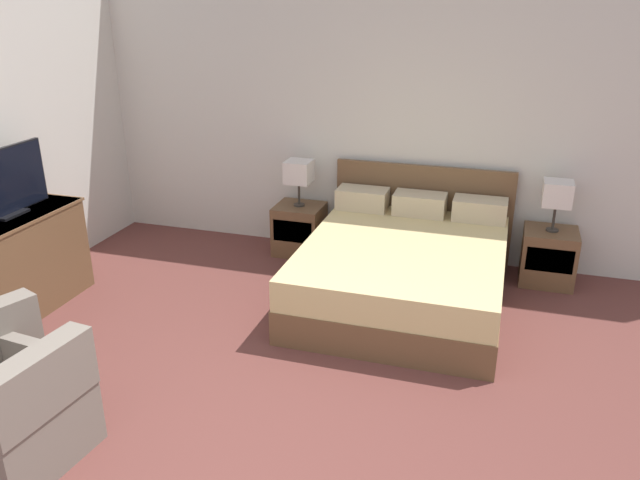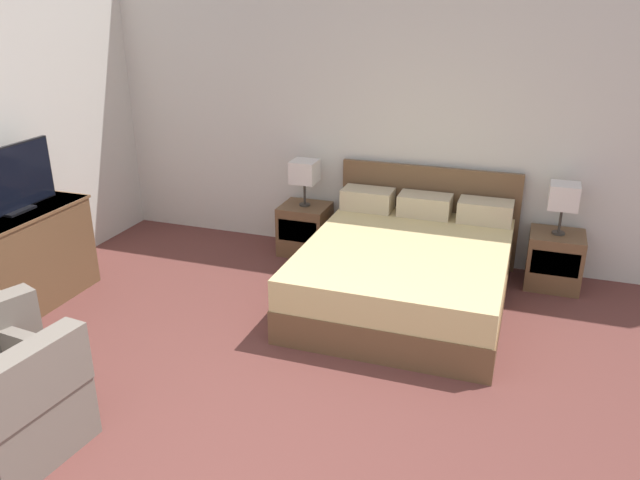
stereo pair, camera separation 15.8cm
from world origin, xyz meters
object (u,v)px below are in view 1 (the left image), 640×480
(armchair_companion, at_px, (17,418))
(table_lamp_left, at_px, (299,172))
(nightstand_left, at_px, (299,229))
(dresser, at_px, (10,265))
(nightstand_right, at_px, (548,257))
(tv, at_px, (3,184))
(bed, at_px, (404,268))
(table_lamp_right, at_px, (557,194))

(armchair_companion, bearing_deg, table_lamp_left, 81.34)
(nightstand_left, xyz_separation_m, dresser, (-1.83, -1.92, 0.17))
(nightstand_right, xyz_separation_m, tv, (-4.23, -1.83, 0.84))
(nightstand_left, height_order, dresser, dresser)
(dresser, bearing_deg, nightstand_right, 24.42)
(nightstand_right, bearing_deg, bed, -148.84)
(bed, xyz_separation_m, table_lamp_left, (-1.20, 0.73, 0.56))
(nightstand_left, height_order, tv, tv)
(dresser, relative_size, armchair_companion, 1.77)
(nightstand_right, relative_size, table_lamp_left, 1.09)
(nightstand_right, distance_m, tv, 4.69)
(nightstand_left, height_order, armchair_companion, armchair_companion)
(nightstand_left, relative_size, armchair_companion, 0.66)
(bed, bearing_deg, armchair_companion, -122.97)
(dresser, height_order, armchair_companion, dresser)
(bed, distance_m, nightstand_left, 1.40)
(nightstand_left, bearing_deg, bed, -31.16)
(nightstand_right, relative_size, tv, 0.57)
(table_lamp_left, relative_size, table_lamp_right, 1.00)
(table_lamp_right, height_order, tv, tv)
(bed, relative_size, table_lamp_left, 4.42)
(table_lamp_left, bearing_deg, bed, -31.21)
(bed, relative_size, nightstand_left, 4.04)
(bed, height_order, nightstand_left, bed)
(table_lamp_left, bearing_deg, dresser, -133.62)
(table_lamp_left, bearing_deg, armchair_companion, -98.66)
(table_lamp_left, xyz_separation_m, armchair_companion, (-0.51, -3.37, -0.56))
(bed, xyz_separation_m, nightstand_right, (1.20, 0.73, -0.04))
(table_lamp_left, xyz_separation_m, dresser, (-1.83, -1.92, -0.42))
(table_lamp_right, bearing_deg, nightstand_left, -179.97)
(table_lamp_right, distance_m, armchair_companion, 4.49)
(bed, bearing_deg, nightstand_left, 148.84)
(bed, height_order, tv, tv)
(nightstand_right, xyz_separation_m, table_lamp_left, (-2.40, 0.00, 0.60))
(bed, bearing_deg, nightstand_right, 31.16)
(tv, bearing_deg, dresser, -91.55)
(bed, xyz_separation_m, dresser, (-3.03, -1.20, 0.14))
(nightstand_left, distance_m, armchair_companion, 3.41)
(dresser, bearing_deg, armchair_companion, -47.59)
(bed, distance_m, table_lamp_right, 1.51)
(nightstand_left, xyz_separation_m, nightstand_right, (2.40, 0.00, 0.00))
(table_lamp_left, bearing_deg, nightstand_left, -90.00)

